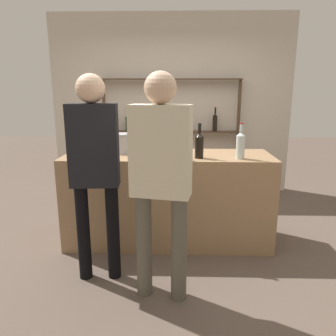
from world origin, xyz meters
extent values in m
plane|color=brown|center=(0.00, 0.00, 0.00)|extent=(16.00, 16.00, 0.00)
cube|color=#997551|center=(0.00, 0.00, 0.49)|extent=(2.20, 0.70, 0.99)
cube|color=beige|center=(0.00, 1.95, 1.40)|extent=(3.80, 0.12, 2.80)
cylinder|color=#4C3828|center=(-1.06, 1.77, 0.91)|extent=(0.05, 0.05, 1.82)
cylinder|color=#4C3828|center=(1.06, 1.77, 0.91)|extent=(0.05, 0.05, 1.82)
cube|color=#4C3828|center=(0.00, 1.77, 1.81)|extent=(2.16, 0.18, 0.02)
cube|color=#4C3828|center=(0.00, 1.77, 1.00)|extent=(2.16, 0.18, 0.02)
cylinder|color=black|center=(-0.69, 1.77, 1.12)|extent=(0.07, 0.07, 0.22)
cone|color=black|center=(-0.69, 1.77, 1.24)|extent=(0.07, 0.07, 0.03)
cylinder|color=black|center=(-0.69, 1.77, 1.30)|extent=(0.03, 0.03, 0.09)
cylinder|color=black|center=(-0.69, 1.77, 1.35)|extent=(0.03, 0.03, 0.01)
cylinder|color=brown|center=(-0.23, 1.77, 1.12)|extent=(0.07, 0.07, 0.22)
cone|color=brown|center=(-0.23, 1.77, 1.24)|extent=(0.07, 0.07, 0.03)
cylinder|color=brown|center=(-0.23, 1.77, 1.30)|extent=(0.03, 0.03, 0.08)
cylinder|color=black|center=(-0.23, 1.77, 1.34)|extent=(0.03, 0.03, 0.01)
cylinder|color=#0F1956|center=(0.23, 1.77, 1.12)|extent=(0.06, 0.06, 0.21)
cone|color=#0F1956|center=(0.23, 1.77, 1.24)|extent=(0.06, 0.06, 0.03)
cylinder|color=#0F1956|center=(0.23, 1.77, 1.29)|extent=(0.02, 0.02, 0.08)
cylinder|color=maroon|center=(0.23, 1.77, 1.34)|extent=(0.03, 0.03, 0.01)
cylinder|color=black|center=(0.69, 1.77, 1.13)|extent=(0.07, 0.07, 0.24)
cone|color=black|center=(0.69, 1.77, 1.26)|extent=(0.07, 0.07, 0.03)
cylinder|color=black|center=(0.69, 1.77, 1.33)|extent=(0.03, 0.03, 0.09)
cylinder|color=maroon|center=(0.69, 1.77, 1.38)|extent=(0.03, 0.03, 0.01)
cylinder|color=black|center=(0.08, -0.24, 1.10)|extent=(0.09, 0.09, 0.22)
cone|color=black|center=(0.08, -0.24, 1.23)|extent=(0.09, 0.09, 0.04)
cylinder|color=black|center=(0.08, -0.24, 1.29)|extent=(0.03, 0.03, 0.07)
cylinder|color=black|center=(0.08, -0.24, 1.33)|extent=(0.03, 0.03, 0.01)
cylinder|color=silver|center=(0.73, -0.19, 1.10)|extent=(0.09, 0.09, 0.23)
cone|color=silver|center=(0.73, -0.19, 1.24)|extent=(0.09, 0.09, 0.04)
cylinder|color=silver|center=(0.73, -0.19, 1.30)|extent=(0.03, 0.03, 0.07)
cylinder|color=maroon|center=(0.73, -0.19, 1.34)|extent=(0.04, 0.04, 0.01)
cylinder|color=black|center=(0.32, -0.17, 1.10)|extent=(0.09, 0.09, 0.22)
cone|color=black|center=(0.32, -0.17, 1.22)|extent=(0.09, 0.09, 0.04)
cylinder|color=black|center=(0.32, -0.17, 1.29)|extent=(0.03, 0.03, 0.08)
cylinder|color=black|center=(0.32, -0.17, 1.33)|extent=(0.04, 0.04, 0.01)
cylinder|color=silver|center=(-0.19, 0.21, 0.99)|extent=(0.06, 0.06, 0.00)
cylinder|color=silver|center=(-0.19, 0.21, 1.04)|extent=(0.01, 0.01, 0.09)
cone|color=silver|center=(-0.19, 0.21, 1.12)|extent=(0.08, 0.08, 0.08)
cylinder|color=#B2B2B7|center=(-0.49, 0.06, 1.09)|extent=(0.20, 0.20, 0.21)
cylinder|color=#B2B2B7|center=(-0.49, 0.06, 1.20)|extent=(0.21, 0.21, 0.01)
cylinder|color=silver|center=(-0.95, -0.17, 1.05)|extent=(0.14, 0.14, 0.12)
sphere|color=tan|center=(-0.92, -0.20, 1.04)|extent=(0.02, 0.02, 0.02)
sphere|color=tan|center=(-0.99, -0.14, 1.03)|extent=(0.02, 0.02, 0.02)
sphere|color=tan|center=(-0.97, -0.14, 1.04)|extent=(0.02, 0.02, 0.02)
sphere|color=tan|center=(-0.94, -0.13, 1.04)|extent=(0.02, 0.02, 0.02)
sphere|color=tan|center=(-0.97, -0.12, 1.01)|extent=(0.02, 0.02, 0.02)
sphere|color=tan|center=(-0.94, -0.14, 1.04)|extent=(0.02, 0.02, 0.02)
sphere|color=tan|center=(-0.92, -0.20, 1.03)|extent=(0.02, 0.02, 0.02)
cylinder|color=black|center=(-0.47, -0.75, 0.43)|extent=(0.11, 0.11, 0.87)
cylinder|color=black|center=(-0.73, -0.77, 0.43)|extent=(0.11, 0.11, 0.87)
cube|color=black|center=(-0.60, -0.76, 1.21)|extent=(0.42, 0.21, 0.69)
sphere|color=#DBB293|center=(-0.60, -0.76, 1.67)|extent=(0.24, 0.24, 0.24)
cylinder|color=#575347|center=(0.12, -1.05, 0.44)|extent=(0.13, 0.13, 0.87)
cylinder|color=#575347|center=(-0.17, -0.99, 0.44)|extent=(0.13, 0.13, 0.87)
cube|color=beige|center=(-0.03, -1.02, 1.22)|extent=(0.48, 0.28, 0.69)
sphere|color=#DBB293|center=(-0.03, -1.02, 1.68)|extent=(0.24, 0.24, 0.24)
camera|label=1|loc=(0.10, -3.42, 1.68)|focal=35.00mm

